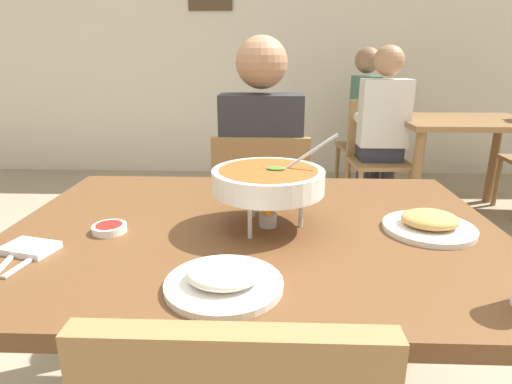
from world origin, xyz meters
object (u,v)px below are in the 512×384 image
dining_table_main (254,260)px  appetizer_plate (429,224)px  curry_bowl (268,181)px  patron_bg_middle (368,113)px  dining_table_far (463,137)px  diner_main (261,165)px  sauce_dish (109,228)px  patron_bg_left (382,122)px  chair_bg_middle (374,139)px  rice_plate (224,279)px  chair_bg_left (376,151)px  chair_diner_main (261,215)px

dining_table_main → appetizer_plate: (0.47, -0.02, 0.12)m
dining_table_main → curry_bowl: size_ratio=4.03×
patron_bg_middle → dining_table_far: bearing=-41.4°
diner_main → sauce_dish: 0.95m
appetizer_plate → patron_bg_left: size_ratio=0.18×
patron_bg_middle → sauce_dish: bearing=-114.7°
chair_bg_middle → rice_plate: bearing=-108.4°
diner_main → patron_bg_middle: bearing=65.0°
dining_table_main → diner_main: size_ratio=1.02×
chair_bg_left → sauce_dish: bearing=-118.7°
sauce_dish → patron_bg_left: patron_bg_left is taller
chair_diner_main → curry_bowl: 0.87m
patron_bg_left → chair_bg_left: bearing=101.4°
appetizer_plate → dining_table_far: 2.46m
patron_bg_left → patron_bg_middle: bearing=89.0°
curry_bowl → patron_bg_middle: size_ratio=0.25×
dining_table_main → chair_bg_left: 2.43m
appetizer_plate → chair_bg_left: chair_bg_left is taller
chair_diner_main → chair_bg_left: (0.88, 1.48, 0.00)m
dining_table_main → rice_plate: size_ratio=5.58×
rice_plate → appetizer_plate: same height
dining_table_main → patron_bg_left: size_ratio=1.02×
chair_bg_middle → patron_bg_middle: size_ratio=0.69×
chair_diner_main → patron_bg_middle: 2.17m
curry_bowl → chair_bg_middle: (0.95, 2.77, -0.39)m
curry_bowl → patron_bg_middle: patron_bg_middle is taller
curry_bowl → chair_bg_left: size_ratio=0.37×
curry_bowl → appetizer_plate: size_ratio=1.39×
dining_table_far → patron_bg_middle: patron_bg_middle is taller
curry_bowl → chair_bg_left: bearing=69.5°
chair_diner_main → rice_plate: chair_diner_main is taller
diner_main → curry_bowl: size_ratio=3.94×
chair_bg_middle → patron_bg_left: bearing=-99.1°
rice_plate → patron_bg_left: bearing=69.6°
dining_table_main → chair_bg_middle: chair_bg_middle is taller
dining_table_main → dining_table_far: size_ratio=1.34×
rice_plate → chair_bg_middle: chair_bg_middle is taller
dining_table_main → sauce_dish: bearing=-171.3°
dining_table_main → diner_main: (0.00, 0.81, 0.07)m
dining_table_main → diner_main: 0.81m
curry_bowl → chair_bg_left: (0.84, 2.26, -0.39)m
curry_bowl → patron_bg_left: bearing=68.8°
chair_bg_middle → diner_main: bearing=-116.7°
chair_bg_middle → patron_bg_middle: 0.25m
sauce_dish → dining_table_far: sauce_dish is taller
diner_main → patron_bg_left: size_ratio=1.00×
diner_main → rice_plate: diner_main is taller
curry_bowl → sauce_dish: bearing=-172.5°
appetizer_plate → dining_table_far: appetizer_plate is taller
rice_plate → sauce_dish: size_ratio=2.67×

